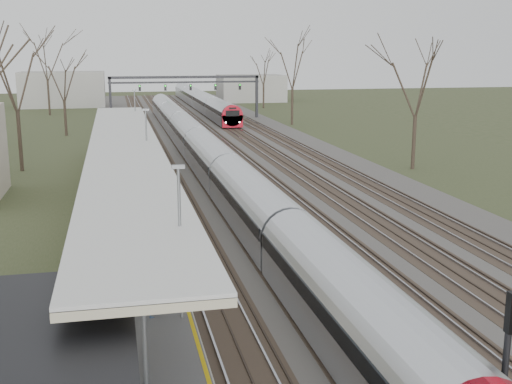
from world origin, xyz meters
TOP-DOWN VIEW (x-y plane):
  - track_bed at (0.26, 55.00)m, footprint 24.00×160.00m
  - platform at (-9.05, 37.50)m, footprint 3.50×69.00m
  - canopy at (-9.05, 32.99)m, footprint 4.10×50.00m
  - signal_gantry at (0.29, 84.99)m, footprint 21.00×0.59m
  - tree_west_far at (-17.00, 48.00)m, footprint 5.50×5.50m
  - tree_east_far at (14.00, 42.00)m, footprint 5.00×5.00m
  - train_near at (-2.50, 49.41)m, footprint 2.62×90.21m
  - train_far at (4.50, 101.37)m, footprint 2.62×60.21m
  - passenger at (-8.68, 14.33)m, footprint 0.45×0.62m
  - signal_post at (-0.75, 6.80)m, footprint 0.35×0.45m

SIDE VIEW (x-z plane):
  - track_bed at x=0.26m, z-range -0.05..0.17m
  - platform at x=-9.05m, z-range 0.00..1.00m
  - train_near at x=-2.50m, z-range -0.05..3.00m
  - train_far at x=4.50m, z-range -0.05..3.00m
  - passenger at x=-8.68m, z-range 1.00..2.59m
  - signal_post at x=-0.75m, z-range 0.67..4.77m
  - canopy at x=-9.05m, z-range 2.37..5.48m
  - signal_gantry at x=0.29m, z-range 1.87..7.95m
  - tree_east_far at x=14.00m, z-range 2.14..12.44m
  - tree_west_far at x=-17.00m, z-range 2.35..13.68m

